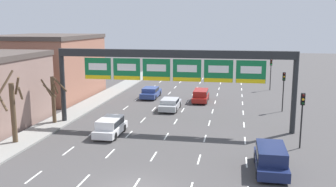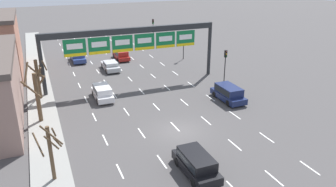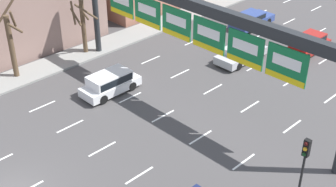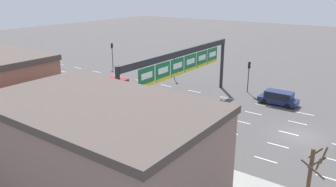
{
  "view_description": "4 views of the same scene",
  "coord_description": "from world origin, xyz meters",
  "px_view_note": "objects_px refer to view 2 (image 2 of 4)",
  "views": [
    {
      "loc": [
        5.65,
        -19.19,
        9.44
      ],
      "look_at": [
        0.14,
        11.05,
        3.72
      ],
      "focal_mm": 40.0,
      "sensor_mm": 36.0,
      "label": 1
    },
    {
      "loc": [
        -11.09,
        -24.08,
        14.05
      ],
      "look_at": [
        0.25,
        3.33,
        2.46
      ],
      "focal_mm": 35.0,
      "sensor_mm": 36.0,
      "label": 2
    },
    {
      "loc": [
        18.41,
        -6.71,
        16.93
      ],
      "look_at": [
        0.82,
        10.65,
        2.23
      ],
      "focal_mm": 50.0,
      "sensor_mm": 36.0,
      "label": 3
    },
    {
      "loc": [
        -31.59,
        -6.6,
        13.82
      ],
      "look_at": [
        -3.75,
        13.23,
        2.9
      ],
      "focal_mm": 35.0,
      "sensor_mm": 36.0,
      "label": 4
    }
  ],
  "objects_px": {
    "suv_white": "(102,92)",
    "suv_red": "(121,54)",
    "traffic_light_near_gantry": "(153,26)",
    "tree_bare_third": "(37,93)",
    "car_silver": "(110,65)",
    "suv_navy": "(228,92)",
    "traffic_light_far_end": "(225,60)",
    "tree_bare_closest": "(51,149)",
    "sign_gantry": "(133,38)",
    "tree_bare_second": "(38,77)",
    "traffic_light_mid_block": "(184,40)",
    "car_blue": "(78,57)",
    "suv_black": "(196,162)"
  },
  "relations": [
    {
      "from": "traffic_light_near_gantry",
      "to": "tree_bare_second",
      "type": "distance_m",
      "value": 31.71
    },
    {
      "from": "traffic_light_mid_block",
      "to": "tree_bare_third",
      "type": "distance_m",
      "value": 27.21
    },
    {
      "from": "car_silver",
      "to": "traffic_light_near_gantry",
      "type": "height_order",
      "value": "traffic_light_near_gantry"
    },
    {
      "from": "car_silver",
      "to": "suv_navy",
      "type": "distance_m",
      "value": 18.87
    },
    {
      "from": "suv_red",
      "to": "tree_bare_second",
      "type": "bearing_deg",
      "value": -134.06
    },
    {
      "from": "suv_navy",
      "to": "tree_bare_second",
      "type": "height_order",
      "value": "tree_bare_second"
    },
    {
      "from": "suv_red",
      "to": "traffic_light_near_gantry",
      "type": "height_order",
      "value": "traffic_light_near_gantry"
    },
    {
      "from": "car_blue",
      "to": "suv_black",
      "type": "distance_m",
      "value": 33.87
    },
    {
      "from": "suv_black",
      "to": "suv_navy",
      "type": "bearing_deg",
      "value": 48.77
    },
    {
      "from": "traffic_light_mid_block",
      "to": "traffic_light_far_end",
      "type": "height_order",
      "value": "traffic_light_mid_block"
    },
    {
      "from": "sign_gantry",
      "to": "car_silver",
      "type": "height_order",
      "value": "sign_gantry"
    },
    {
      "from": "traffic_light_mid_block",
      "to": "tree_bare_second",
      "type": "xyz_separation_m",
      "value": [
        -22.03,
        -9.41,
        -0.43
      ]
    },
    {
      "from": "suv_black",
      "to": "tree_bare_second",
      "type": "distance_m",
      "value": 21.64
    },
    {
      "from": "sign_gantry",
      "to": "car_blue",
      "type": "xyz_separation_m",
      "value": [
        -5.11,
        13.47,
        -5.15
      ]
    },
    {
      "from": "car_blue",
      "to": "suv_red",
      "type": "distance_m",
      "value": 6.73
    },
    {
      "from": "traffic_light_near_gantry",
      "to": "tree_bare_third",
      "type": "xyz_separation_m",
      "value": [
        -22.18,
        -29.06,
        -0.23
      ]
    },
    {
      "from": "sign_gantry",
      "to": "suv_black",
      "type": "height_order",
      "value": "sign_gantry"
    },
    {
      "from": "suv_white",
      "to": "suv_red",
      "type": "relative_size",
      "value": 0.94
    },
    {
      "from": "car_blue",
      "to": "tree_bare_second",
      "type": "xyz_separation_m",
      "value": [
        -6.11,
        -14.4,
        1.94
      ]
    },
    {
      "from": "tree_bare_closest",
      "to": "tree_bare_second",
      "type": "distance_m",
      "value": 16.35
    },
    {
      "from": "suv_navy",
      "to": "tree_bare_third",
      "type": "distance_m",
      "value": 19.88
    },
    {
      "from": "tree_bare_closest",
      "to": "car_silver",
      "type": "bearing_deg",
      "value": 68.38
    },
    {
      "from": "suv_navy",
      "to": "tree_bare_closest",
      "type": "relative_size",
      "value": 1.03
    },
    {
      "from": "suv_black",
      "to": "traffic_light_mid_block",
      "type": "bearing_deg",
      "value": 66.68
    },
    {
      "from": "car_blue",
      "to": "suv_navy",
      "type": "relative_size",
      "value": 0.98
    },
    {
      "from": "tree_bare_closest",
      "to": "traffic_light_far_end",
      "type": "bearing_deg",
      "value": 31.2
    },
    {
      "from": "suv_navy",
      "to": "suv_black",
      "type": "bearing_deg",
      "value": -131.23
    },
    {
      "from": "suv_navy",
      "to": "traffic_light_far_end",
      "type": "bearing_deg",
      "value": 62.87
    },
    {
      "from": "suv_white",
      "to": "tree_bare_second",
      "type": "distance_m",
      "value": 7.13
    },
    {
      "from": "car_silver",
      "to": "traffic_light_near_gantry",
      "type": "xyz_separation_m",
      "value": [
        12.05,
        14.98,
        2.52
      ]
    },
    {
      "from": "suv_red",
      "to": "tree_bare_second",
      "type": "xyz_separation_m",
      "value": [
        -12.73,
        -13.15,
        1.84
      ]
    },
    {
      "from": "traffic_light_far_end",
      "to": "tree_bare_third",
      "type": "distance_m",
      "value": 22.46
    },
    {
      "from": "traffic_light_mid_block",
      "to": "tree_bare_closest",
      "type": "relative_size",
      "value": 0.94
    },
    {
      "from": "suv_white",
      "to": "suv_black",
      "type": "relative_size",
      "value": 0.93
    },
    {
      "from": "traffic_light_far_end",
      "to": "sign_gantry",
      "type": "bearing_deg",
      "value": 159.12
    },
    {
      "from": "suv_red",
      "to": "traffic_light_near_gantry",
      "type": "bearing_deg",
      "value": 47.2
    },
    {
      "from": "traffic_light_near_gantry",
      "to": "tree_bare_third",
      "type": "distance_m",
      "value": 36.56
    },
    {
      "from": "car_silver",
      "to": "traffic_light_far_end",
      "type": "height_order",
      "value": "traffic_light_far_end"
    },
    {
      "from": "suv_navy",
      "to": "tree_bare_second",
      "type": "relative_size",
      "value": 1.04
    },
    {
      "from": "traffic_light_mid_block",
      "to": "tree_bare_closest",
      "type": "distance_m",
      "value": 33.81
    },
    {
      "from": "car_blue",
      "to": "tree_bare_closest",
      "type": "bearing_deg",
      "value": -100.99
    },
    {
      "from": "sign_gantry",
      "to": "traffic_light_far_end",
      "type": "height_order",
      "value": "sign_gantry"
    },
    {
      "from": "car_blue",
      "to": "car_silver",
      "type": "bearing_deg",
      "value": -60.05
    },
    {
      "from": "tree_bare_second",
      "to": "traffic_light_near_gantry",
      "type": "bearing_deg",
      "value": 46.47
    },
    {
      "from": "suv_red",
      "to": "tree_bare_closest",
      "type": "relative_size",
      "value": 1.0
    },
    {
      "from": "suv_white",
      "to": "traffic_light_far_end",
      "type": "distance_m",
      "value": 15.68
    },
    {
      "from": "car_silver",
      "to": "suv_navy",
      "type": "xyz_separation_m",
      "value": [
        9.51,
        -16.3,
        0.24
      ]
    },
    {
      "from": "suv_navy",
      "to": "traffic_light_far_end",
      "type": "distance_m",
      "value": 6.16
    },
    {
      "from": "tree_bare_closest",
      "to": "tree_bare_third",
      "type": "relative_size",
      "value": 0.81
    },
    {
      "from": "traffic_light_mid_block",
      "to": "traffic_light_far_end",
      "type": "relative_size",
      "value": 1.0
    }
  ]
}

